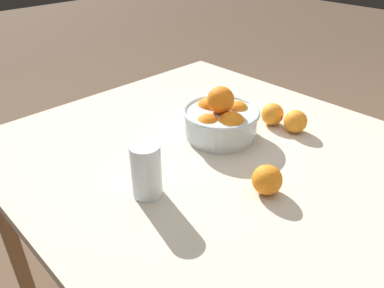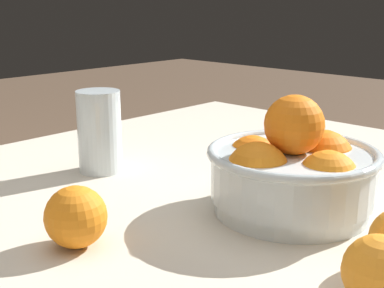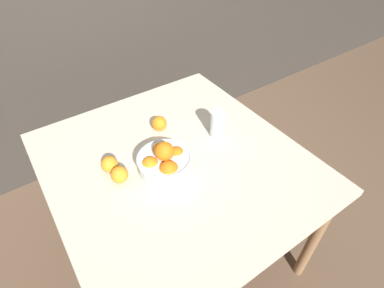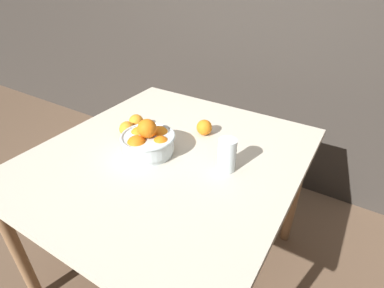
{
  "view_description": "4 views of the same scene",
  "coord_description": "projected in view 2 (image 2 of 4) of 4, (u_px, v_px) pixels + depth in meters",
  "views": [
    {
      "loc": [
        0.65,
        0.6,
        1.26
      ],
      "look_at": [
        0.07,
        -0.0,
        0.76
      ],
      "focal_mm": 35.0,
      "sensor_mm": 36.0,
      "label": 1
    },
    {
      "loc": [
        -0.43,
        0.53,
        0.99
      ],
      "look_at": [
        0.07,
        0.01,
        0.79
      ],
      "focal_mm": 50.0,
      "sensor_mm": 36.0,
      "label": 2
    },
    {
      "loc": [
        -0.45,
        -0.78,
        1.63
      ],
      "look_at": [
        0.09,
        0.01,
        0.75
      ],
      "focal_mm": 28.0,
      "sensor_mm": 36.0,
      "label": 3
    },
    {
      "loc": [
        0.62,
        -0.81,
        1.41
      ],
      "look_at": [
        0.1,
        0.03,
        0.78
      ],
      "focal_mm": 28.0,
      "sensor_mm": 36.0,
      "label": 4
    }
  ],
  "objects": [
    {
      "name": "orange_loose_near_bowl",
      "position": [
        380.0,
        272.0,
        0.48
      ],
      "size": [
        0.07,
        0.07,
        0.07
      ],
      "primitive_type": "sphere",
      "color": "orange",
      "rests_on": "dining_table"
    },
    {
      "name": "fruit_bowl",
      "position": [
        292.0,
        172.0,
        0.69
      ],
      "size": [
        0.22,
        0.22,
        0.15
      ],
      "color": "silver",
      "rests_on": "dining_table"
    },
    {
      "name": "juice_glass",
      "position": [
        100.0,
        136.0,
        0.85
      ],
      "size": [
        0.07,
        0.07,
        0.13
      ],
      "color": "#F4A314",
      "rests_on": "dining_table"
    },
    {
      "name": "orange_loose_aside",
      "position": [
        76.0,
        217.0,
        0.59
      ],
      "size": [
        0.07,
        0.07,
        0.07
      ],
      "primitive_type": "sphere",
      "color": "orange",
      "rests_on": "dining_table"
    },
    {
      "name": "dining_table",
      "position": [
        233.0,
        254.0,
        0.74
      ],
      "size": [
        1.03,
        1.11,
        0.72
      ],
      "color": "beige",
      "rests_on": "ground_plane"
    }
  ]
}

